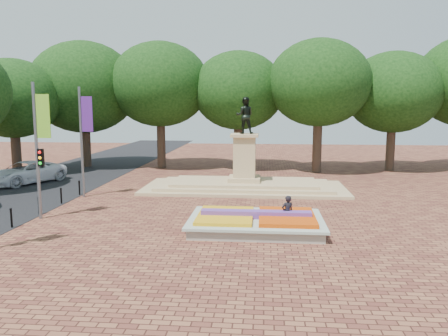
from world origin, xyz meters
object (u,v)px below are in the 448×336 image
at_px(flower_bed, 256,222).
at_px(van, 25,173).
at_px(pedestrian, 287,213).
at_px(monument, 244,177).

height_order(flower_bed, van, van).
xyz_separation_m(flower_bed, pedestrian, (1.45, 0.13, 0.44)).
bearing_deg(monument, flower_bed, -84.13).
bearing_deg(van, flower_bed, -7.23).
relative_size(van, pedestrian, 3.65).
distance_m(van, pedestrian, 21.81).
relative_size(monument, van, 2.34).
bearing_deg(monument, van, 177.21).
xyz_separation_m(flower_bed, van, (-17.57, 10.81, 0.45)).
xyz_separation_m(monument, van, (-16.55, 0.81, -0.05)).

